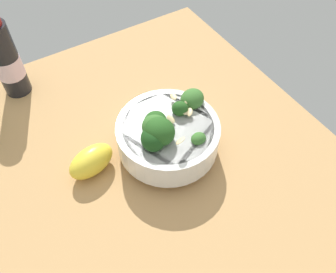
% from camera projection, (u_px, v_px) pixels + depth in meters
% --- Properties ---
extents(ground_plane, '(0.67, 0.67, 0.04)m').
position_uv_depth(ground_plane, '(134.00, 161.00, 0.65)').
color(ground_plane, tan).
extents(bowl_of_broccoli, '(0.17, 0.18, 0.12)m').
position_uv_depth(bowl_of_broccoli, '(168.00, 134.00, 0.60)').
color(bowl_of_broccoli, white).
rests_on(bowl_of_broccoli, ground_plane).
extents(lemon_wedge, '(0.06, 0.09, 0.05)m').
position_uv_depth(lemon_wedge, '(91.00, 161.00, 0.59)').
color(lemon_wedge, yellow).
rests_on(lemon_wedge, ground_plane).
extents(bottle_short, '(0.05, 0.05, 0.17)m').
position_uv_depth(bottle_short, '(6.00, 59.00, 0.67)').
color(bottle_short, black).
rests_on(bottle_short, ground_plane).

